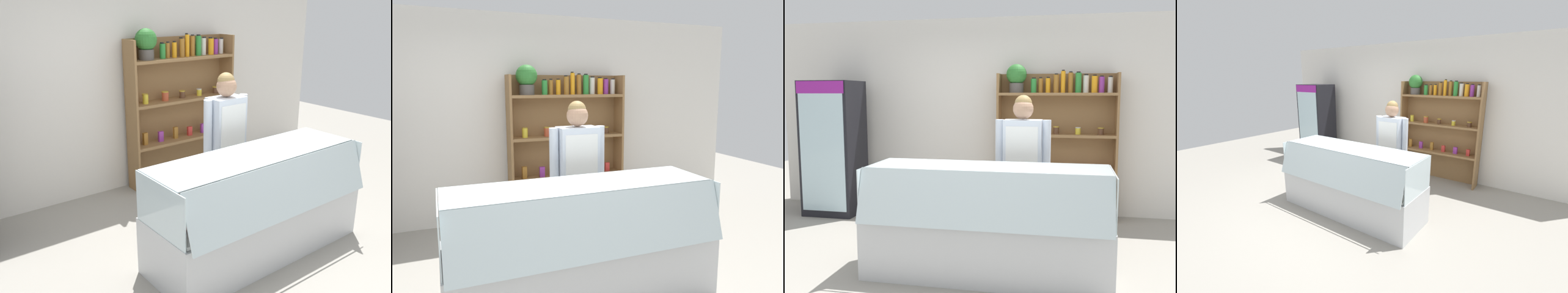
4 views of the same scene
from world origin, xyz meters
The scene contains 6 objects.
ground_plane centered at (0.00, 0.00, 0.00)m, with size 12.00×12.00×0.00m, color gray.
back_wall centered at (0.00, 2.23, 1.35)m, with size 6.80×0.10×2.70m, color white.
drinks_fridge centered at (-2.30, 1.63, 0.92)m, with size 0.71×0.61×1.83m.
shelving_unit centered at (0.66, 2.00, 1.18)m, with size 1.55×0.29×2.05m.
deli_display_case centered at (0.16, -0.04, 0.31)m, with size 2.20×0.81×1.01m.
shop_clerk centered at (0.41, 0.71, 0.97)m, with size 0.58×0.25×1.65m.
Camera 3 is at (0.86, -3.83, 1.65)m, focal length 40.00 mm.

